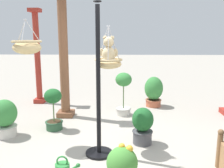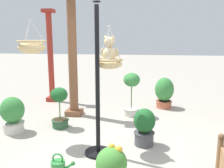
{
  "view_description": "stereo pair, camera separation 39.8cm",
  "coord_description": "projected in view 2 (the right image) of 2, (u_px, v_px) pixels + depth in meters",
  "views": [
    {
      "loc": [
        0.07,
        -3.84,
        1.93
      ],
      "look_at": [
        -0.04,
        0.06,
        1.15
      ],
      "focal_mm": 39.67,
      "sensor_mm": 36.0,
      "label": 1
    },
    {
      "loc": [
        0.46,
        -3.81,
        1.93
      ],
      "look_at": [
        -0.04,
        0.06,
        1.15
      ],
      "focal_mm": 39.67,
      "sensor_mm": 36.0,
      "label": 2
    }
  ],
  "objects": [
    {
      "name": "greenhouse_pillar_right",
      "position": [
        51.0,
        58.0,
        7.08
      ],
      "size": [
        0.31,
        0.31,
        2.62
      ],
      "color": "#9E2D23",
      "rests_on": "ground"
    },
    {
      "name": "greenhouse_pillar_far_back",
      "position": [
        73.0,
        56.0,
        5.78
      ],
      "size": [
        0.4,
        0.4,
        2.98
      ],
      "color": "brown",
      "rests_on": "ground"
    },
    {
      "name": "ground_plane",
      "position": [
        114.0,
        152.0,
        4.14
      ],
      "size": [
        40.0,
        40.0,
        0.0
      ],
      "primitive_type": "plane",
      "color": "#A8A093"
    },
    {
      "name": "teddy_bear",
      "position": [
        109.0,
        51.0,
        4.0
      ],
      "size": [
        0.3,
        0.26,
        0.44
      ],
      "color": "#D1B789"
    },
    {
      "name": "watering_can",
      "position": [
        59.0,
        166.0,
        3.49
      ],
      "size": [
        0.35,
        0.2,
        0.3
      ],
      "color": "#338C3F",
      "rests_on": "ground"
    },
    {
      "name": "hanging_basket_with_teddy",
      "position": [
        109.0,
        63.0,
        4.02
      ],
      "size": [
        0.45,
        0.45,
        0.68
      ],
      "color": "tan"
    },
    {
      "name": "display_pole_central",
      "position": [
        98.0,
        110.0,
        3.94
      ],
      "size": [
        0.44,
        0.44,
        2.42
      ],
      "color": "black",
      "rests_on": "ground"
    },
    {
      "name": "hanging_basket_left_high",
      "position": [
        32.0,
        46.0,
        4.25
      ],
      "size": [
        0.49,
        0.49,
        0.57
      ],
      "color": "tan"
    },
    {
      "name": "potted_plant_small_succulent",
      "position": [
        164.0,
        92.0,
        6.57
      ],
      "size": [
        0.49,
        0.49,
        0.81
      ],
      "color": "#BC6042",
      "rests_on": "ground"
    },
    {
      "name": "potted_plant_trailing_ivy",
      "position": [
        132.0,
        91.0,
        5.88
      ],
      "size": [
        0.39,
        0.39,
        1.04
      ],
      "color": "beige",
      "rests_on": "ground"
    },
    {
      "name": "potted_plant_broad_leaf",
      "position": [
        13.0,
        114.0,
        4.9
      ],
      "size": [
        0.47,
        0.47,
        0.73
      ],
      "color": "beige",
      "rests_on": "ground"
    },
    {
      "name": "potted_plant_tall_leafy",
      "position": [
        144.0,
        127.0,
        4.34
      ],
      "size": [
        0.38,
        0.38,
        0.66
      ],
      "color": "#4C4C51",
      "rests_on": "ground"
    },
    {
      "name": "potted_plant_conical_shrub",
      "position": [
        60.0,
        106.0,
        5.15
      ],
      "size": [
        0.37,
        0.37,
        0.86
      ],
      "color": "#2D5638",
      "rests_on": "ground"
    }
  ]
}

